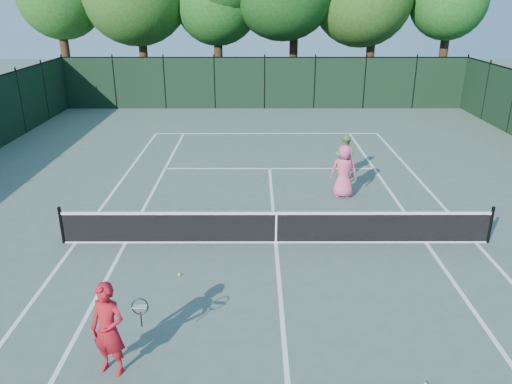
{
  "coord_description": "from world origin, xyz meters",
  "views": [
    {
      "loc": [
        -0.56,
        -12.23,
        6.23
      ],
      "look_at": [
        -0.54,
        1.0,
        1.1
      ],
      "focal_mm": 35.0,
      "sensor_mm": 36.0,
      "label": 1
    }
  ],
  "objects_px": {
    "player_pink": "(344,171)",
    "player_green": "(345,156)",
    "loose_ball_near_cart": "(426,384)",
    "coach": "(108,329)",
    "loose_ball_midcourt": "(179,275)"
  },
  "relations": [
    {
      "from": "player_pink",
      "to": "player_green",
      "type": "height_order",
      "value": "player_pink"
    },
    {
      "from": "coach",
      "to": "loose_ball_near_cart",
      "type": "height_order",
      "value": "coach"
    },
    {
      "from": "coach",
      "to": "player_green",
      "type": "height_order",
      "value": "coach"
    },
    {
      "from": "coach",
      "to": "player_pink",
      "type": "bearing_deg",
      "value": 74.71
    },
    {
      "from": "player_pink",
      "to": "loose_ball_midcourt",
      "type": "relative_size",
      "value": 26.46
    },
    {
      "from": "player_green",
      "to": "coach",
      "type": "bearing_deg",
      "value": 92.48
    },
    {
      "from": "loose_ball_near_cart",
      "to": "coach",
      "type": "bearing_deg",
      "value": 175.94
    },
    {
      "from": "coach",
      "to": "loose_ball_midcourt",
      "type": "relative_size",
      "value": 26.08
    },
    {
      "from": "player_green",
      "to": "loose_ball_near_cart",
      "type": "distance_m",
      "value": 10.97
    },
    {
      "from": "player_pink",
      "to": "player_green",
      "type": "distance_m",
      "value": 2.11
    },
    {
      "from": "player_pink",
      "to": "loose_ball_midcourt",
      "type": "bearing_deg",
      "value": 52.67
    },
    {
      "from": "player_pink",
      "to": "player_green",
      "type": "bearing_deg",
      "value": -95.13
    },
    {
      "from": "coach",
      "to": "loose_ball_near_cart",
      "type": "xyz_separation_m",
      "value": [
        5.48,
        -0.39,
        -0.85
      ]
    },
    {
      "from": "player_pink",
      "to": "loose_ball_midcourt",
      "type": "xyz_separation_m",
      "value": [
        -4.78,
        -5.2,
        -0.87
      ]
    },
    {
      "from": "player_pink",
      "to": "loose_ball_midcourt",
      "type": "height_order",
      "value": "player_pink"
    }
  ]
}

